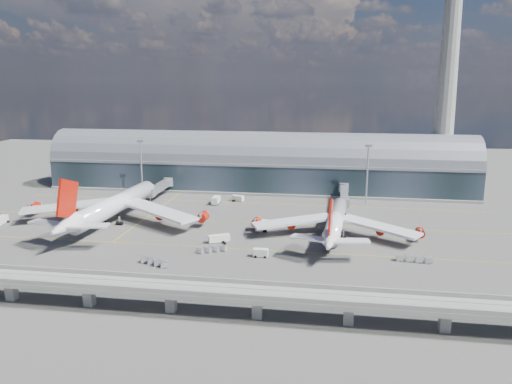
# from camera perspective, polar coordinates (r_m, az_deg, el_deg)

# --- Properties ---
(ground) EXTENTS (500.00, 500.00, 0.00)m
(ground) POSITION_cam_1_polar(r_m,az_deg,el_deg) (168.63, -3.74, -5.28)
(ground) COLOR #474744
(ground) RESTS_ON ground
(taxi_lines) EXTENTS (200.00, 80.12, 0.01)m
(taxi_lines) POSITION_cam_1_polar(r_m,az_deg,el_deg) (189.31, -2.28, -3.24)
(taxi_lines) COLOR gold
(taxi_lines) RESTS_ON ground
(terminal) EXTENTS (200.00, 30.00, 28.00)m
(terminal) POSITION_cam_1_polar(r_m,az_deg,el_deg) (240.56, 0.26, 2.98)
(terminal) COLOR #1B282E
(terminal) RESTS_ON ground
(control_tower) EXTENTS (19.00, 19.00, 103.00)m
(control_tower) POSITION_cam_1_polar(r_m,az_deg,el_deg) (244.48, 21.02, 11.80)
(control_tower) COLOR gray
(control_tower) RESTS_ON ground
(guideway) EXTENTS (220.00, 8.50, 7.20)m
(guideway) POSITION_cam_1_polar(r_m,az_deg,el_deg) (117.18, -9.74, -10.96)
(guideway) COLOR gray
(guideway) RESTS_ON ground
(floodlight_mast_left) EXTENTS (3.00, 0.70, 25.70)m
(floodlight_mast_left) POSITION_cam_1_polar(r_m,az_deg,el_deg) (231.29, -12.97, 2.83)
(floodlight_mast_left) COLOR gray
(floodlight_mast_left) RESTS_ON ground
(floodlight_mast_right) EXTENTS (3.00, 0.70, 25.70)m
(floodlight_mast_right) POSITION_cam_1_polar(r_m,az_deg,el_deg) (215.36, 12.60, 2.14)
(floodlight_mast_right) COLOR gray
(floodlight_mast_right) RESTS_ON ground
(airliner_left) EXTENTS (71.98, 75.62, 23.04)m
(airliner_left) POSITION_cam_1_polar(r_m,az_deg,el_deg) (191.11, -16.10, -1.55)
(airliner_left) COLOR white
(airliner_left) RESTS_ON ground
(airliner_right) EXTENTS (58.30, 60.94, 19.33)m
(airliner_right) POSITION_cam_1_polar(r_m,az_deg,el_deg) (170.23, 9.04, -3.47)
(airliner_right) COLOR white
(airliner_right) RESTS_ON ground
(jet_bridge_left) EXTENTS (4.40, 28.00, 7.25)m
(jet_bridge_left) POSITION_cam_1_polar(r_m,az_deg,el_deg) (227.84, -10.85, 0.62)
(jet_bridge_left) COLOR gray
(jet_bridge_left) RESTS_ON ground
(jet_bridge_right) EXTENTS (4.40, 32.00, 7.25)m
(jet_bridge_right) POSITION_cam_1_polar(r_m,az_deg,el_deg) (212.88, 10.03, -0.19)
(jet_bridge_right) COLOR gray
(jet_bridge_right) RESTS_ON ground
(service_truck_0) EXTENTS (3.21, 7.18, 2.87)m
(service_truck_0) POSITION_cam_1_polar(r_m,az_deg,el_deg) (206.16, -27.13, -2.91)
(service_truck_0) COLOR silver
(service_truck_0) RESTS_ON ground
(service_truck_1) EXTENTS (4.48, 2.30, 2.57)m
(service_truck_1) POSITION_cam_1_polar(r_m,az_deg,el_deg) (150.47, 0.55, -6.98)
(service_truck_1) COLOR silver
(service_truck_1) RESTS_ON ground
(service_truck_2) EXTENTS (7.10, 5.23, 2.55)m
(service_truck_2) POSITION_cam_1_polar(r_m,az_deg,el_deg) (164.04, -4.26, -5.32)
(service_truck_2) COLOR silver
(service_truck_2) RESTS_ON ground
(service_truck_3) EXTENTS (4.10, 6.94, 3.15)m
(service_truck_3) POSITION_cam_1_polar(r_m,az_deg,el_deg) (176.35, 0.71, -3.89)
(service_truck_3) COLOR silver
(service_truck_3) RESTS_ON ground
(service_truck_4) EXTENTS (2.90, 5.75, 3.32)m
(service_truck_4) POSITION_cam_1_polar(r_m,az_deg,el_deg) (213.60, -4.58, -0.96)
(service_truck_4) COLOR silver
(service_truck_4) RESTS_ON ground
(service_truck_5) EXTENTS (5.74, 3.96, 2.59)m
(service_truck_5) POSITION_cam_1_polar(r_m,az_deg,el_deg) (218.46, -2.08, -0.71)
(service_truck_5) COLOR silver
(service_truck_5) RESTS_ON ground
(cargo_train_0) EXTENTS (9.40, 5.29, 1.60)m
(cargo_train_0) POSITION_cam_1_polar(r_m,az_deg,el_deg) (155.26, -5.05, -6.58)
(cargo_train_0) COLOR gray
(cargo_train_0) RESTS_ON ground
(cargo_train_1) EXTENTS (9.78, 5.34, 1.66)m
(cargo_train_1) POSITION_cam_1_polar(r_m,az_deg,el_deg) (147.29, -11.55, -7.87)
(cargo_train_1) COLOR gray
(cargo_train_1) RESTS_ON ground
(cargo_train_2) EXTENTS (10.51, 2.73, 1.73)m
(cargo_train_2) POSITION_cam_1_polar(r_m,az_deg,el_deg) (153.73, 17.60, -7.32)
(cargo_train_2) COLOR gray
(cargo_train_2) RESTS_ON ground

